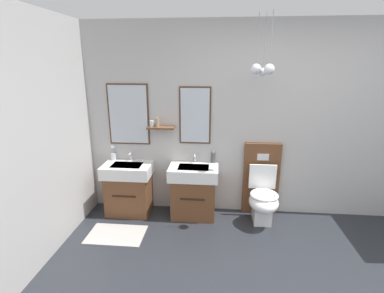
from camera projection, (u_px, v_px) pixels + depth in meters
The scene contains 9 objects.
wall_back at pixel (280, 122), 3.71m from camera, with size 5.42×0.66×2.53m.
bath_mat at pixel (116, 235), 3.46m from camera, with size 0.68×0.44×0.01m, color #9E9993.
vanity_sink_left at pixel (129, 187), 3.91m from camera, with size 0.64×0.46×0.71m.
tap_on_left_sink at pixel (131, 155), 3.95m from camera, with size 0.03×0.13×0.11m.
vanity_sink_right at pixel (194, 190), 3.83m from camera, with size 0.64×0.46×0.71m.
tap_on_right_sink at pixel (195, 157), 3.87m from camera, with size 0.03×0.13×0.11m.
toilet at pixel (262, 192), 3.74m from camera, with size 0.48×0.62×1.00m.
toothbrush_cup at pixel (114, 156), 3.96m from camera, with size 0.07×0.07×0.20m.
soap_dispenser at pixel (213, 157), 3.84m from camera, with size 0.06×0.06×0.18m.
Camera 1 is at (-0.84, -1.85, 2.02)m, focal length 26.64 mm.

